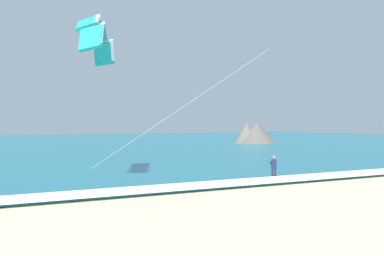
# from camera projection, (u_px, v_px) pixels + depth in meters

# --- Properties ---
(sea) EXTENTS (200.00, 120.00, 0.20)m
(sea) POSITION_uv_depth(u_px,v_px,m) (65.00, 144.00, 83.50)
(sea) COLOR #146075
(sea) RESTS_ON ground
(surf_foam) EXTENTS (200.00, 2.75, 0.04)m
(surf_foam) POSITION_uv_depth(u_px,v_px,m) (277.00, 179.00, 31.83)
(surf_foam) COLOR white
(surf_foam) RESTS_ON sea
(surfboard) EXTENTS (1.05, 1.44, 0.09)m
(surfboard) POSITION_uv_depth(u_px,v_px,m) (274.00, 179.00, 33.63)
(surfboard) COLOR #E04C38
(surfboard) RESTS_ON ground
(kitesurfer) EXTENTS (0.67, 0.67, 1.69)m
(kitesurfer) POSITION_uv_depth(u_px,v_px,m) (274.00, 166.00, 33.63)
(kitesurfer) COLOR #191E38
(kitesurfer) RESTS_ON ground
(kite_primary) EXTENTS (13.40, 8.72, 10.26)m
(kite_primary) POSITION_uv_depth(u_px,v_px,m) (95.00, 35.00, 32.65)
(kite_primary) COLOR teal
(headland_right) EXTENTS (7.79, 7.69, 4.04)m
(headland_right) POSITION_uv_depth(u_px,v_px,m) (254.00, 133.00, 85.66)
(headland_right) COLOR #665B51
(headland_right) RESTS_ON ground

